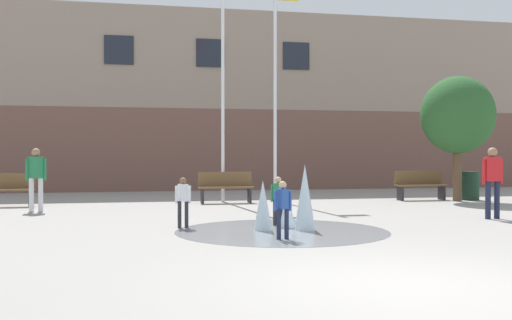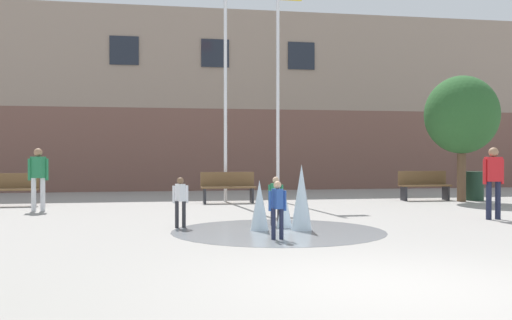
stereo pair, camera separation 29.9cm
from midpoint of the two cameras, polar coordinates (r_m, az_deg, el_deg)
name	(u,v)px [view 2 (the right image)]	position (r m, az deg, el deg)	size (l,w,h in m)	color
ground_plane	(394,287)	(6.85, 14.30, -11.60)	(100.00, 100.00, 0.00)	gray
library_building	(208,106)	(26.71, -4.32, 5.20)	(36.00, 6.05, 7.20)	brown
splash_fountain	(284,209)	(11.37, 3.43, -4.68)	(4.00, 4.00, 1.25)	gray
park_bench_left_of_flagpoles	(8,189)	(17.83, -22.11, -2.57)	(1.60, 0.44, 0.91)	#28282D
park_bench_under_left_flagpole	(228,187)	(17.65, -2.20, -2.56)	(1.60, 0.44, 0.91)	#28282D
park_bench_near_trashcan	(424,185)	(19.44, 16.14, -2.30)	(1.60, 0.44, 0.91)	#28282D
child_running	(276,197)	(12.07, 2.61, -3.53)	(0.31, 0.24, 0.99)	#28282D
child_with_pink_shirt	(277,205)	(10.11, 2.90, -4.33)	(0.31, 0.23, 0.99)	#1E233D
adult_watching	(493,177)	(14.23, 22.24, -1.52)	(0.50, 0.26, 1.59)	#1E233D
adult_in_red	(38,174)	(16.00, -19.53, -1.29)	(0.50, 0.35, 1.59)	silver
child_in_fountain	(180,198)	(11.79, -6.49, -3.63)	(0.31, 0.24, 0.99)	#28282D
flagpole_left	(226,73)	(18.26, -2.36, 8.32)	(0.80, 0.10, 7.33)	silver
flagpole_right	(279,79)	(18.53, 2.66, 7.71)	(0.80, 0.10, 7.02)	silver
trash_can	(474,186)	(19.91, 20.50, -2.33)	(0.56, 0.56, 0.90)	#193323
street_tree_near_building	(462,115)	(19.28, 19.42, 4.05)	(2.22, 2.22, 3.82)	brown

